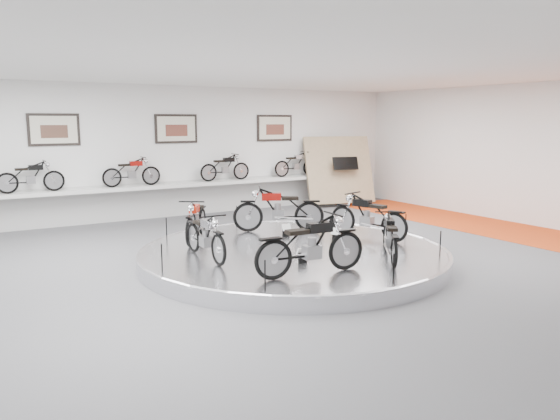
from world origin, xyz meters
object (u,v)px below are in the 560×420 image
bike_f (390,237)px  bike_c (196,219)px  bike_e (311,245)px  bike_d (205,236)px  shelf (181,185)px  bike_a (368,216)px  display_platform (293,255)px  bike_b (279,209)px

bike_f → bike_c: bearing=70.1°
bike_e → bike_f: (1.87, 0.06, -0.08)m
bike_c → bike_d: bearing=18.0°
shelf → bike_c: bike_c is taller
bike_a → bike_f: (-0.95, -1.77, -0.06)m
display_platform → shelf: 6.46m
bike_e → bike_a: bearing=37.7°
display_platform → bike_d: size_ratio=4.14×
bike_b → bike_d: (-2.57, -1.52, -0.09)m
display_platform → bike_b: 1.93m
bike_d → bike_e: bearing=29.4°
bike_d → bike_f: (2.97, -1.93, -0.01)m
shelf → bike_e: 8.27m
bike_c → bike_f: bike_c is taller
bike_c → bike_a: bearing=97.2°
bike_a → bike_b: 2.16m
bike_b → bike_f: bike_b is taller
shelf → bike_a: 6.71m
bike_d → shelf: bearing=163.3°
shelf → bike_f: 8.24m
bike_c → shelf: bearing=-162.5°
display_platform → bike_a: bearing=-0.0°
display_platform → bike_a: bike_a is taller
bike_b → bike_c: size_ratio=1.15×
display_platform → bike_b: bearing=68.8°
bike_d → display_platform: bearing=85.8°
display_platform → bike_a: size_ratio=3.71×
bike_a → bike_d: size_ratio=1.12×
bike_a → bike_c: 3.87m
bike_e → bike_b: bearing=72.0°
bike_a → display_platform: bearing=73.1°
bike_d → bike_c: bearing=163.7°
bike_f → bike_e: bearing=127.0°
display_platform → bike_f: 2.14m
bike_f → bike_a: bearing=7.1°
bike_d → bike_e: (1.10, -1.98, 0.07)m
bike_d → bike_e: size_ratio=0.86×
bike_a → bike_e: bike_e is taller
bike_c → bike_e: size_ratio=0.90×
bike_a → bike_c: bearing=45.6°
bike_a → bike_f: bike_a is taller
bike_b → bike_c: bike_b is taller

